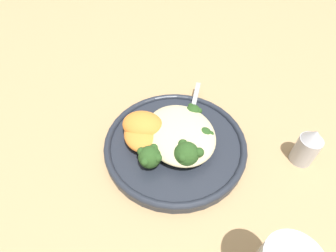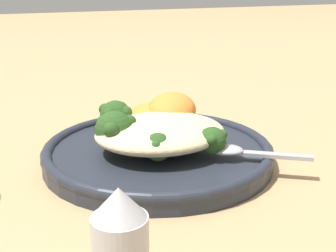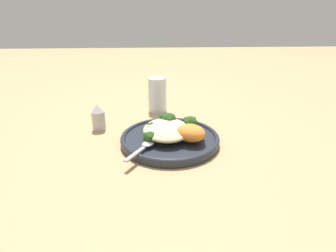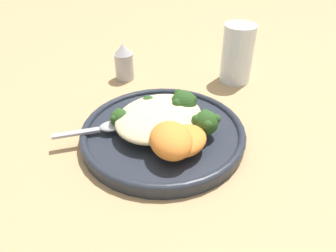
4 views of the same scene
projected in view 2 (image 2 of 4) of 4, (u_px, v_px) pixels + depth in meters
name	position (u px, v px, depth m)	size (l,w,h in m)	color
ground_plane	(158.00, 162.00, 0.51)	(4.00, 4.00, 0.00)	tan
plate	(160.00, 150.00, 0.51)	(0.25, 0.25, 0.02)	#232833
quinoa_mound	(165.00, 132.00, 0.49)	(0.14, 0.12, 0.03)	beige
broccoli_stalk_0	(131.00, 120.00, 0.53)	(0.11, 0.09, 0.04)	#ADC675
broccoli_stalk_1	(122.00, 132.00, 0.48)	(0.10, 0.04, 0.04)	#ADC675
broccoli_stalk_2	(168.00, 138.00, 0.48)	(0.09, 0.10, 0.03)	#ADC675
broccoli_stalk_3	(205.00, 139.00, 0.48)	(0.04, 0.08, 0.03)	#ADC675
sweet_potato_chunk_0	(156.00, 115.00, 0.55)	(0.07, 0.06, 0.03)	orange
sweet_potato_chunk_1	(172.00, 110.00, 0.55)	(0.07, 0.06, 0.04)	orange
spoon	(238.00, 151.00, 0.47)	(0.10, 0.07, 0.01)	#A3A3A8
salt_shaker	(120.00, 242.00, 0.29)	(0.04, 0.04, 0.07)	#B2B2B7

